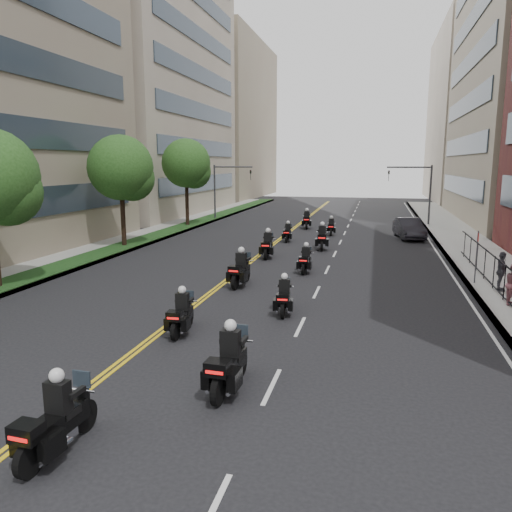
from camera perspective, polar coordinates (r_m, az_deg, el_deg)
The scene contains 23 objects.
ground at distance 10.72m, azimuth -23.07°, elevation -23.00°, with size 160.00×160.00×0.00m, color black.
sidewalk_right at distance 33.14m, azimuth 24.34°, elevation -0.29°, with size 4.00×90.00×0.15m, color gray.
sidewalk_left at distance 37.02m, azimuth -15.16°, elevation 1.34°, with size 4.00×90.00×0.15m, color gray.
grass_strip at distance 36.63m, azimuth -14.07°, elevation 1.44°, with size 2.00×90.00×0.04m, color #173A15.
building_right_far at distance 86.78m, azimuth 24.84°, elevation 14.40°, with size 15.00×28.00×26.00m, color gray.
building_left_mid at distance 62.59m, azimuth -13.82°, elevation 20.61°, with size 16.11×28.00×34.00m.
building_left_far at distance 89.70m, azimuth -4.63°, elevation 15.16°, with size 16.00×28.00×26.00m, color gray.
street_trees at distance 30.60m, azimuth -19.80°, elevation 8.74°, with size 4.40×38.40×7.98m.
traffic_signal_right at distance 49.22m, azimuth 18.21°, elevation 7.63°, with size 4.09×0.20×5.60m.
traffic_signal_left at distance 51.37m, azimuth -3.72°, elevation 8.23°, with size 4.09×0.20×5.60m.
motorcycle_0 at distance 11.21m, azimuth -21.99°, elevation -17.20°, with size 0.60×2.42×1.78m.
motorcycle_1 at distance 13.04m, azimuth -3.13°, elevation -12.19°, with size 0.61×2.54×1.87m.
motorcycle_2 at distance 17.39m, azimuth -8.50°, elevation -6.70°, with size 0.58×2.24×1.65m.
motorcycle_3 at distance 19.48m, azimuth 3.22°, elevation -4.79°, with size 0.61×2.15×1.59m.
motorcycle_4 at distance 23.77m, azimuth -1.80°, elevation -1.69°, with size 0.61×2.53×1.87m.
motorcycle_5 at distance 26.82m, azimuth 5.69°, elevation -0.53°, with size 0.50×2.19×1.62m.
motorcycle_6 at distance 30.82m, azimuth 1.34°, elevation 1.13°, with size 0.65×2.49×1.84m.
motorcycle_7 at distance 34.11m, azimuth 7.55°, elevation 1.99°, with size 0.71×2.55×1.88m.
motorcycle_8 at distance 37.39m, azimuth 3.64°, elevation 2.61°, with size 0.51×2.10×1.55m.
motorcycle_9 at distance 41.09m, azimuth 8.59°, elevation 3.24°, with size 0.53×2.14×1.58m.
motorcycle_10 at distance 44.95m, azimuth 5.81°, elevation 4.06°, with size 0.71×2.47×1.82m.
parked_sedan at distance 40.55m, azimuth 17.10°, elevation 3.04°, with size 1.67×4.80×1.58m, color black.
pedestrian_c at distance 24.76m, azimuth 26.22°, elevation -1.58°, with size 1.04×0.43×1.77m, color #3C3B42.
Camera 1 is at (5.67, -7.02, 5.78)m, focal length 35.00 mm.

